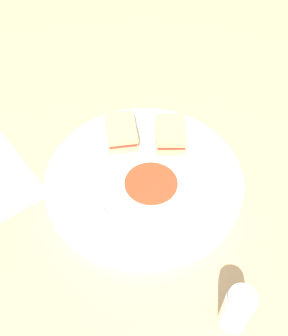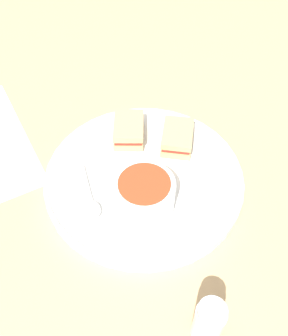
% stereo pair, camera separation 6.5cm
% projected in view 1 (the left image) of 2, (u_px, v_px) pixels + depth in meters
% --- Properties ---
extents(ground_plane, '(2.40, 2.40, 0.00)m').
position_uv_depth(ground_plane, '(144.00, 182.00, 0.68)').
color(ground_plane, tan).
extents(plate, '(0.34, 0.34, 0.02)m').
position_uv_depth(plate, '(144.00, 178.00, 0.68)').
color(plate, white).
rests_on(plate, ground_plane).
extents(soup_bowl, '(0.09, 0.09, 0.06)m').
position_uv_depth(soup_bowl, '(151.00, 194.00, 0.60)').
color(soup_bowl, white).
rests_on(soup_bowl, plate).
extents(spoon, '(0.03, 0.11, 0.01)m').
position_uv_depth(spoon, '(99.00, 212.00, 0.61)').
color(spoon, silver).
rests_on(spoon, plate).
extents(sandwich_half_near, '(0.09, 0.09, 0.03)m').
position_uv_depth(sandwich_half_near, '(171.00, 134.00, 0.71)').
color(sandwich_half_near, tan).
rests_on(sandwich_half_near, plate).
extents(sandwich_half_far, '(0.08, 0.09, 0.03)m').
position_uv_depth(sandwich_half_far, '(121.00, 132.00, 0.71)').
color(sandwich_half_far, tan).
rests_on(sandwich_half_far, plate).
extents(salt_shaker, '(0.04, 0.04, 0.08)m').
position_uv_depth(salt_shaker, '(237.00, 309.00, 0.50)').
color(salt_shaker, silver).
rests_on(salt_shaker, ground_plane).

